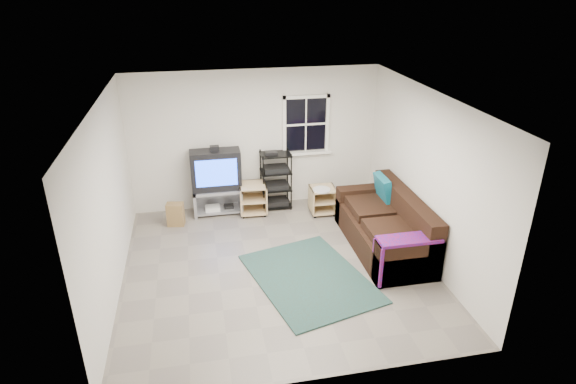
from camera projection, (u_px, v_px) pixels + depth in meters
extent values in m
plane|color=slate|center=(278.00, 267.00, 7.38)|extent=(4.60, 4.60, 0.00)
plane|color=white|center=(276.00, 99.00, 6.30)|extent=(4.60, 4.60, 0.00)
plane|color=silver|center=(255.00, 140.00, 8.90)|extent=(4.60, 0.00, 4.60)
plane|color=silver|center=(317.00, 282.00, 4.79)|extent=(4.60, 0.00, 4.60)
plane|color=silver|center=(108.00, 203.00, 6.43)|extent=(0.00, 4.60, 4.60)
plane|color=silver|center=(427.00, 177.00, 7.25)|extent=(0.00, 4.60, 4.60)
cube|color=black|center=(306.00, 124.00, 8.95)|extent=(0.80, 0.01, 1.02)
cube|color=white|center=(306.00, 97.00, 8.71)|extent=(0.88, 0.06, 0.06)
cube|color=white|center=(306.00, 153.00, 9.14)|extent=(0.98, 0.14, 0.05)
cube|color=white|center=(284.00, 126.00, 8.86)|extent=(0.06, 0.06, 1.10)
cube|color=white|center=(327.00, 123.00, 9.00)|extent=(0.06, 0.06, 1.10)
cube|color=white|center=(306.00, 124.00, 8.93)|extent=(0.78, 0.04, 0.04)
cube|color=#93949B|center=(217.00, 190.00, 8.88)|extent=(0.90, 0.45, 0.05)
cube|color=#93949B|center=(195.00, 202.00, 8.89)|extent=(0.05, 0.45, 0.49)
cube|color=#93949B|center=(240.00, 199.00, 9.04)|extent=(0.05, 0.45, 0.49)
cube|color=#93949B|center=(218.00, 209.00, 9.04)|extent=(0.79, 0.41, 0.04)
cube|color=#93949B|center=(217.00, 196.00, 9.15)|extent=(0.90, 0.04, 0.49)
cube|color=silver|center=(213.00, 208.00, 8.97)|extent=(0.27, 0.22, 0.07)
cube|color=black|center=(229.00, 206.00, 9.06)|extent=(0.18, 0.16, 0.05)
cube|color=black|center=(216.00, 170.00, 8.71)|extent=(0.90, 0.38, 0.73)
cube|color=blue|center=(216.00, 173.00, 8.53)|extent=(0.73, 0.01, 0.50)
cube|color=black|center=(214.00, 148.00, 8.54)|extent=(0.16, 0.12, 0.09)
cylinder|color=black|center=(264.00, 185.00, 8.85)|extent=(0.02, 0.02, 1.12)
cylinder|color=black|center=(291.00, 183.00, 8.94)|extent=(0.02, 0.02, 1.12)
cylinder|color=black|center=(261.00, 177.00, 9.18)|extent=(0.02, 0.02, 1.12)
cylinder|color=black|center=(287.00, 175.00, 9.27)|extent=(0.02, 0.02, 1.12)
cube|color=black|center=(276.00, 204.00, 9.27)|extent=(0.56, 0.41, 0.02)
cube|color=black|center=(276.00, 202.00, 9.25)|extent=(0.44, 0.33, 0.09)
cube|color=black|center=(276.00, 188.00, 9.13)|extent=(0.56, 0.41, 0.02)
cube|color=black|center=(276.00, 185.00, 9.11)|extent=(0.44, 0.33, 0.09)
cube|color=black|center=(276.00, 171.00, 8.99)|extent=(0.56, 0.41, 0.02)
cube|color=black|center=(276.00, 169.00, 8.97)|extent=(0.44, 0.33, 0.09)
cube|color=black|center=(276.00, 154.00, 8.85)|extent=(0.56, 0.41, 0.02)
cube|color=#DABE86|center=(253.00, 185.00, 8.82)|extent=(0.51, 0.51, 0.02)
cube|color=#DABE86|center=(253.00, 210.00, 9.03)|extent=(0.51, 0.51, 0.02)
cube|color=#DABE86|center=(240.00, 198.00, 8.89)|extent=(0.04, 0.49, 0.53)
cube|color=#DABE86|center=(266.00, 197.00, 8.95)|extent=(0.04, 0.49, 0.53)
cube|color=#DABE86|center=(252.00, 192.00, 9.13)|extent=(0.45, 0.04, 0.53)
cube|color=#DABE86|center=(253.00, 199.00, 8.93)|extent=(0.47, 0.49, 0.02)
cylinder|color=black|center=(244.00, 217.00, 8.84)|extent=(0.05, 0.05, 0.05)
cylinder|color=black|center=(263.00, 206.00, 9.25)|extent=(0.05, 0.05, 0.05)
cube|color=#DABE86|center=(323.00, 189.00, 8.86)|extent=(0.47, 0.47, 0.02)
cube|color=#DABE86|center=(322.00, 210.00, 9.04)|extent=(0.47, 0.47, 0.02)
cube|color=#DABE86|center=(311.00, 200.00, 8.91)|extent=(0.03, 0.46, 0.46)
cube|color=#DABE86|center=(334.00, 198.00, 8.98)|extent=(0.03, 0.46, 0.46)
cube|color=#DABE86|center=(320.00, 194.00, 9.14)|extent=(0.42, 0.03, 0.46)
cube|color=#DABE86|center=(323.00, 200.00, 8.95)|extent=(0.43, 0.45, 0.02)
cylinder|color=black|center=(315.00, 216.00, 8.86)|extent=(0.05, 0.05, 0.05)
cylinder|color=black|center=(329.00, 206.00, 9.24)|extent=(0.05, 0.05, 0.05)
cylinder|color=silver|center=(322.00, 190.00, 8.75)|extent=(0.32, 0.32, 0.02)
cube|color=black|center=(383.00, 235.00, 7.81)|extent=(0.98, 2.17, 0.46)
cube|color=black|center=(406.00, 208.00, 7.68)|extent=(0.26, 2.17, 0.47)
cube|color=black|center=(364.00, 204.00, 8.62)|extent=(0.98, 0.26, 0.67)
cube|color=black|center=(408.00, 261.00, 6.91)|extent=(0.98, 0.26, 0.67)
cube|color=black|center=(390.00, 232.00, 7.28)|extent=(0.65, 0.78, 0.14)
cube|color=black|center=(370.00, 208.00, 8.06)|extent=(0.65, 0.78, 0.14)
cube|color=#167486|center=(383.00, 188.00, 8.15)|extent=(0.22, 0.52, 0.45)
cube|color=#0D1695|center=(409.00, 239.00, 6.76)|extent=(0.90, 0.33, 0.04)
cube|color=#0D1695|center=(377.00, 263.00, 6.82)|extent=(0.04, 0.33, 0.63)
cube|color=black|center=(310.00, 278.00, 7.08)|extent=(1.95, 2.34, 0.02)
cube|color=olive|center=(176.00, 214.00, 8.53)|extent=(0.32, 0.24, 0.42)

